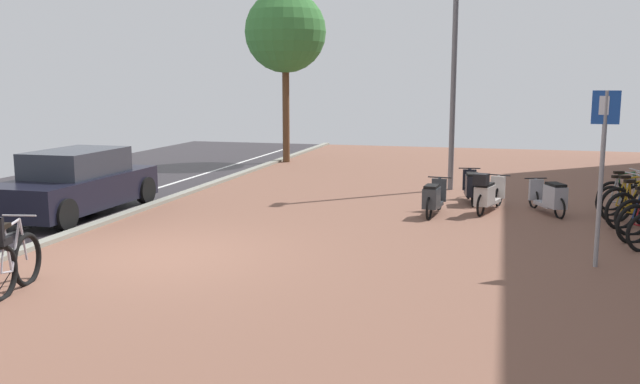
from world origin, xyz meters
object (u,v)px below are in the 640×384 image
at_px(bicycle_rack_04, 631,204).
at_px(street_tree, 285,32).
at_px(bicycle_foreground, 10,263).
at_px(parked_car_near, 76,184).
at_px(scooter_mid, 550,197).
at_px(lamp_post, 454,49).
at_px(bicycle_rack_05, 622,200).
at_px(parking_sign, 602,160).
at_px(bicycle_rack_03, 635,209).
at_px(scooter_extra, 487,194).
at_px(scooter_near, 433,198).
at_px(bicycle_rack_06, 625,195).
at_px(scooter_far, 472,187).

distance_m(bicycle_rack_04, street_tree, 13.46).
xyz_separation_m(bicycle_foreground, parked_car_near, (-2.48, 5.10, 0.24)).
height_order(bicycle_foreground, scooter_mid, bicycle_foreground).
height_order(lamp_post, street_tree, lamp_post).
relative_size(lamp_post, street_tree, 1.12).
xyz_separation_m(bicycle_rack_05, parking_sign, (-1.06, -4.55, 1.33)).
height_order(bicycle_rack_03, scooter_mid, bicycle_rack_03).
bearing_deg(scooter_mid, lamp_post, 128.79).
xyz_separation_m(scooter_extra, street_tree, (-7.13, 7.84, 4.08)).
bearing_deg(scooter_near, parking_sign, -50.38).
bearing_deg(bicycle_rack_03, scooter_mid, 148.39).
bearing_deg(bicycle_foreground, bicycle_rack_03, 36.87).
distance_m(bicycle_rack_05, scooter_mid, 1.52).
bearing_deg(bicycle_rack_05, scooter_mid, -167.36).
distance_m(bicycle_rack_05, street_tree, 13.05).
relative_size(bicycle_rack_06, scooter_near, 0.75).
bearing_deg(scooter_far, scooter_extra, -70.92).
relative_size(scooter_near, parked_car_near, 0.40).
bearing_deg(bicycle_rack_03, bicycle_rack_05, 91.88).
distance_m(bicycle_foreground, street_tree, 15.91).
distance_m(bicycle_rack_06, parking_sign, 5.48).
bearing_deg(street_tree, parked_car_near, -98.05).
distance_m(scooter_mid, parked_car_near, 10.22).
xyz_separation_m(scooter_extra, parked_car_near, (-8.58, -2.40, 0.23)).
height_order(bicycle_rack_04, street_tree, street_tree).
distance_m(scooter_extra, lamp_post, 4.56).
bearing_deg(bicycle_rack_04, scooter_extra, 176.85).
distance_m(scooter_near, parking_sign, 4.64).
bearing_deg(parking_sign, street_tree, 126.69).
bearing_deg(scooter_mid, bicycle_rack_04, -11.00).
xyz_separation_m(bicycle_rack_06, parking_sign, (-1.20, -5.18, 1.33)).
relative_size(bicycle_foreground, bicycle_rack_04, 1.07).
bearing_deg(bicycle_rack_04, bicycle_rack_05, 96.65).
height_order(scooter_far, scooter_extra, scooter_extra).
relative_size(bicycle_rack_03, parking_sign, 0.47).
relative_size(bicycle_rack_04, scooter_far, 0.81).
relative_size(bicycle_rack_05, parked_car_near, 0.29).
bearing_deg(bicycle_rack_05, street_tree, 143.46).
xyz_separation_m(parking_sign, street_tree, (-8.87, 11.91, 2.84)).
xyz_separation_m(bicycle_rack_03, scooter_near, (-3.95, 0.16, 0.02)).
xyz_separation_m(bicycle_foreground, lamp_post, (5.08, 10.56, 3.25)).
distance_m(parking_sign, street_tree, 15.12).
bearing_deg(scooter_near, scooter_far, 67.60).
distance_m(parked_car_near, parking_sign, 10.50).
xyz_separation_m(bicycle_rack_05, lamp_post, (-3.82, 2.58, 3.33)).
relative_size(scooter_near, street_tree, 0.28).
bearing_deg(scooter_mid, street_tree, 137.68).
bearing_deg(scooter_far, parking_sign, -67.65).
xyz_separation_m(bicycle_foreground, bicycle_rack_05, (8.90, 7.98, -0.08)).
distance_m(bicycle_rack_03, lamp_post, 6.37).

